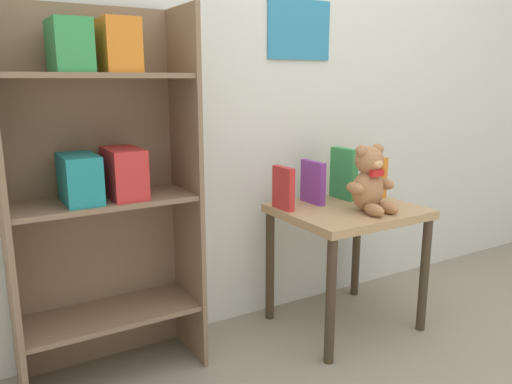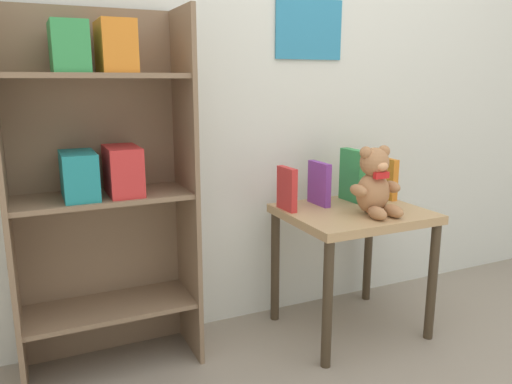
% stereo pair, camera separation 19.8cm
% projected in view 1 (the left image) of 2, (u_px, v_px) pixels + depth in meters
% --- Properties ---
extents(wall_back, '(4.80, 0.07, 2.50)m').
position_uv_depth(wall_back, '(269.00, 44.00, 2.21)').
color(wall_back, silver).
rests_on(wall_back, ground_plane).
extents(bookshelf_side, '(0.65, 0.30, 1.36)m').
position_uv_depth(bookshelf_side, '(99.00, 174.00, 1.78)').
color(bookshelf_side, '#7F664C').
rests_on(bookshelf_side, ground_plane).
extents(display_table, '(0.58, 0.50, 0.55)m').
position_uv_depth(display_table, '(347.00, 226.00, 2.20)').
color(display_table, tan).
rests_on(display_table, ground_plane).
extents(teddy_bear, '(0.22, 0.20, 0.28)m').
position_uv_depth(teddy_bear, '(370.00, 181.00, 2.09)').
color(teddy_bear, '#A8754C').
rests_on(teddy_bear, display_table).
extents(book_standing_red, '(0.03, 0.13, 0.18)m').
position_uv_depth(book_standing_red, '(283.00, 188.00, 2.12)').
color(book_standing_red, red).
rests_on(book_standing_red, display_table).
extents(book_standing_purple, '(0.03, 0.15, 0.19)m').
position_uv_depth(book_standing_purple, '(313.00, 182.00, 2.23)').
color(book_standing_purple, purple).
rests_on(book_standing_purple, display_table).
extents(book_standing_green, '(0.05, 0.15, 0.24)m').
position_uv_depth(book_standing_green, '(344.00, 174.00, 2.31)').
color(book_standing_green, '#33934C').
rests_on(book_standing_green, display_table).
extents(book_standing_orange, '(0.03, 0.15, 0.19)m').
position_uv_depth(book_standing_orange, '(374.00, 176.00, 2.39)').
color(book_standing_orange, orange).
rests_on(book_standing_orange, display_table).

